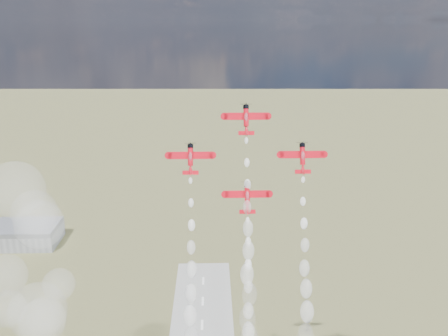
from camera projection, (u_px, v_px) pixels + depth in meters
name	position (u px, v px, depth m)	size (l,w,h in m)	color
hangar	(19.00, 234.00, 307.20)	(50.00, 28.00, 13.00)	gray
plane_lead	(246.00, 119.00, 126.00)	(11.71, 5.36, 7.98)	red
plane_left	(190.00, 158.00, 124.81)	(11.71, 5.36, 7.98)	red
plane_right	(303.00, 157.00, 125.60)	(11.71, 5.36, 7.98)	red
plane_slot	(247.00, 197.00, 124.40)	(11.71, 5.36, 7.98)	red
smoke_trail_lead	(249.00, 316.00, 122.08)	(5.46, 24.75, 56.78)	white
drifted_smoke_cloud	(9.00, 275.00, 143.01)	(69.15, 36.62, 57.47)	white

